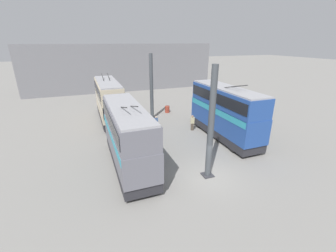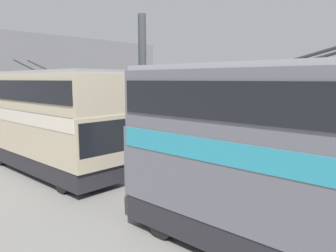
{
  "view_description": "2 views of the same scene",
  "coord_description": "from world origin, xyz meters",
  "px_view_note": "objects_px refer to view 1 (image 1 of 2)",
  "views": [
    {
      "loc": [
        -12.1,
        7.72,
        9.27
      ],
      "look_at": [
        7.14,
        0.46,
        1.47
      ],
      "focal_mm": 24.0,
      "sensor_mm": 36.0,
      "label": 1
    },
    {
      "loc": [
        0.61,
        12.45,
        4.47
      ],
      "look_at": [
        10.84,
        1.41,
        2.31
      ],
      "focal_mm": 35.0,
      "sensor_mm": 36.0,
      "label": 2
    }
  ],
  "objects_px": {
    "oil_drum": "(167,109)",
    "person_aisle_midway": "(156,123)",
    "bus_right_near": "(128,134)",
    "bus_left_near": "(225,110)",
    "person_by_left_row": "(192,122)",
    "bus_right_mid": "(109,98)"
  },
  "relations": [
    {
      "from": "oil_drum",
      "to": "person_aisle_midway",
      "type": "bearing_deg",
      "value": 148.9
    },
    {
      "from": "oil_drum",
      "to": "bus_right_near",
      "type": "bearing_deg",
      "value": 147.71
    },
    {
      "from": "oil_drum",
      "to": "bus_left_near",
      "type": "bearing_deg",
      "value": -166.66
    },
    {
      "from": "bus_left_near",
      "to": "person_aisle_midway",
      "type": "distance_m",
      "value": 7.53
    },
    {
      "from": "bus_left_near",
      "to": "person_by_left_row",
      "type": "bearing_deg",
      "value": 36.82
    },
    {
      "from": "bus_left_near",
      "to": "oil_drum",
      "type": "xyz_separation_m",
      "value": [
        10.0,
        2.37,
        -2.47
      ]
    },
    {
      "from": "bus_right_mid",
      "to": "person_aisle_midway",
      "type": "bearing_deg",
      "value": -140.62
    },
    {
      "from": "bus_left_near",
      "to": "person_by_left_row",
      "type": "relative_size",
      "value": 5.52
    },
    {
      "from": "person_aisle_midway",
      "to": "bus_right_near",
      "type": "bearing_deg",
      "value": 163.31
    },
    {
      "from": "bus_right_near",
      "to": "bus_right_mid",
      "type": "height_order",
      "value": "bus_right_near"
    },
    {
      "from": "person_by_left_row",
      "to": "person_aisle_midway",
      "type": "xyz_separation_m",
      "value": [
        1.52,
        3.69,
        -0.09
      ]
    },
    {
      "from": "bus_right_mid",
      "to": "oil_drum",
      "type": "distance_m",
      "value": 8.09
    },
    {
      "from": "oil_drum",
      "to": "bus_right_mid",
      "type": "bearing_deg",
      "value": 92.96
    },
    {
      "from": "bus_left_near",
      "to": "oil_drum",
      "type": "relative_size",
      "value": 10.68
    },
    {
      "from": "bus_left_near",
      "to": "person_by_left_row",
      "type": "distance_m",
      "value": 4.04
    },
    {
      "from": "bus_left_near",
      "to": "bus_right_near",
      "type": "bearing_deg",
      "value": 102.58
    },
    {
      "from": "person_by_left_row",
      "to": "oil_drum",
      "type": "bearing_deg",
      "value": -155.99
    },
    {
      "from": "bus_right_mid",
      "to": "person_aisle_midway",
      "type": "relative_size",
      "value": 5.87
    },
    {
      "from": "bus_left_near",
      "to": "bus_right_near",
      "type": "relative_size",
      "value": 1.05
    },
    {
      "from": "bus_left_near",
      "to": "bus_right_mid",
      "type": "distance_m",
      "value": 13.95
    },
    {
      "from": "bus_right_near",
      "to": "bus_left_near",
      "type": "bearing_deg",
      "value": -77.42
    },
    {
      "from": "bus_left_near",
      "to": "bus_right_near",
      "type": "xyz_separation_m",
      "value": [
        -2.26,
        10.12,
        -0.17
      ]
    }
  ]
}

